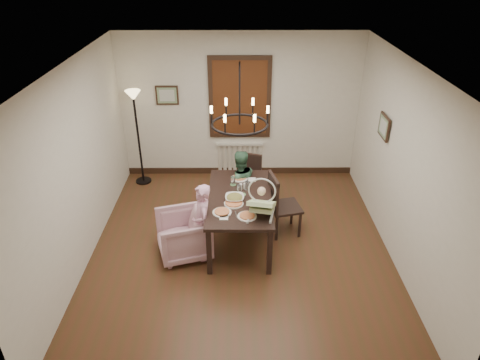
{
  "coord_description": "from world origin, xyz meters",
  "views": [
    {
      "loc": [
        -0.04,
        -5.22,
        4.11
      ],
      "look_at": [
        -0.01,
        0.3,
        1.05
      ],
      "focal_mm": 32.0,
      "sensor_mm": 36.0,
      "label": 1
    }
  ],
  "objects_px": {
    "chair_far": "(247,182)",
    "drinking_glass": "(239,189)",
    "seated_man": "(239,190)",
    "chair_right": "(285,204)",
    "dining_table": "(240,201)",
    "baby_bouncer": "(262,202)",
    "elderly_woman": "(203,228)",
    "floor_lamp": "(139,139)",
    "armchair": "(183,235)"
  },
  "relations": [
    {
      "from": "dining_table",
      "to": "baby_bouncer",
      "type": "height_order",
      "value": "baby_bouncer"
    },
    {
      "from": "chair_right",
      "to": "baby_bouncer",
      "type": "height_order",
      "value": "baby_bouncer"
    },
    {
      "from": "seated_man",
      "to": "baby_bouncer",
      "type": "bearing_deg",
      "value": 87.29
    },
    {
      "from": "chair_right",
      "to": "seated_man",
      "type": "distance_m",
      "value": 0.86
    },
    {
      "from": "dining_table",
      "to": "elderly_woman",
      "type": "relative_size",
      "value": 1.71
    },
    {
      "from": "elderly_woman",
      "to": "dining_table",
      "type": "bearing_deg",
      "value": 113.88
    },
    {
      "from": "chair_far",
      "to": "floor_lamp",
      "type": "xyz_separation_m",
      "value": [
        -2.02,
        0.9,
        0.43
      ]
    },
    {
      "from": "floor_lamp",
      "to": "seated_man",
      "type": "bearing_deg",
      "value": -32.78
    },
    {
      "from": "dining_table",
      "to": "chair_right",
      "type": "bearing_deg",
      "value": 17.11
    },
    {
      "from": "drinking_glass",
      "to": "armchair",
      "type": "bearing_deg",
      "value": -152.53
    },
    {
      "from": "chair_right",
      "to": "seated_man",
      "type": "xyz_separation_m",
      "value": [
        -0.72,
        0.47,
        -0.02
      ]
    },
    {
      "from": "dining_table",
      "to": "chair_right",
      "type": "distance_m",
      "value": 0.77
    },
    {
      "from": "chair_far",
      "to": "armchair",
      "type": "relative_size",
      "value": 1.26
    },
    {
      "from": "elderly_woman",
      "to": "chair_right",
      "type": "bearing_deg",
      "value": 103.12
    },
    {
      "from": "chair_far",
      "to": "chair_right",
      "type": "bearing_deg",
      "value": -36.69
    },
    {
      "from": "chair_far",
      "to": "baby_bouncer",
      "type": "distance_m",
      "value": 1.56
    },
    {
      "from": "drinking_glass",
      "to": "chair_far",
      "type": "bearing_deg",
      "value": 80.96
    },
    {
      "from": "dining_table",
      "to": "chair_far",
      "type": "distance_m",
      "value": 1.04
    },
    {
      "from": "baby_bouncer",
      "to": "drinking_glass",
      "type": "height_order",
      "value": "baby_bouncer"
    },
    {
      "from": "floor_lamp",
      "to": "chair_right",
      "type": "bearing_deg",
      "value": -32.87
    },
    {
      "from": "chair_far",
      "to": "drinking_glass",
      "type": "relative_size",
      "value": 7.0
    },
    {
      "from": "baby_bouncer",
      "to": "drinking_glass",
      "type": "xyz_separation_m",
      "value": [
        -0.32,
        0.56,
        -0.12
      ]
    },
    {
      "from": "baby_bouncer",
      "to": "floor_lamp",
      "type": "distance_m",
      "value": 3.22
    },
    {
      "from": "elderly_woman",
      "to": "seated_man",
      "type": "distance_m",
      "value": 1.21
    },
    {
      "from": "seated_man",
      "to": "chair_right",
      "type": "bearing_deg",
      "value": 129.25
    },
    {
      "from": "seated_man",
      "to": "chair_far",
      "type": "bearing_deg",
      "value": -130.55
    },
    {
      "from": "seated_man",
      "to": "floor_lamp",
      "type": "xyz_separation_m",
      "value": [
        -1.88,
        1.21,
        0.4
      ]
    },
    {
      "from": "seated_man",
      "to": "baby_bouncer",
      "type": "height_order",
      "value": "baby_bouncer"
    },
    {
      "from": "chair_far",
      "to": "drinking_glass",
      "type": "distance_m",
      "value": 1.0
    },
    {
      "from": "seated_man",
      "to": "floor_lamp",
      "type": "height_order",
      "value": "floor_lamp"
    },
    {
      "from": "chair_right",
      "to": "baby_bouncer",
      "type": "bearing_deg",
      "value": 135.65
    },
    {
      "from": "dining_table",
      "to": "armchair",
      "type": "height_order",
      "value": "dining_table"
    },
    {
      "from": "dining_table",
      "to": "drinking_glass",
      "type": "distance_m",
      "value": 0.18
    },
    {
      "from": "chair_far",
      "to": "drinking_glass",
      "type": "bearing_deg",
      "value": -82.41
    },
    {
      "from": "elderly_woman",
      "to": "baby_bouncer",
      "type": "relative_size",
      "value": 1.77
    },
    {
      "from": "dining_table",
      "to": "seated_man",
      "type": "relative_size",
      "value": 1.7
    },
    {
      "from": "elderly_woman",
      "to": "drinking_glass",
      "type": "relative_size",
      "value": 7.4
    },
    {
      "from": "armchair",
      "to": "seated_man",
      "type": "xyz_separation_m",
      "value": [
        0.83,
        1.02,
        0.16
      ]
    },
    {
      "from": "dining_table",
      "to": "seated_man",
      "type": "distance_m",
      "value": 0.72
    },
    {
      "from": "drinking_glass",
      "to": "baby_bouncer",
      "type": "bearing_deg",
      "value": -60.34
    },
    {
      "from": "baby_bouncer",
      "to": "drinking_glass",
      "type": "distance_m",
      "value": 0.65
    },
    {
      "from": "elderly_woman",
      "to": "baby_bouncer",
      "type": "bearing_deg",
      "value": 72.88
    },
    {
      "from": "armchair",
      "to": "drinking_glass",
      "type": "height_order",
      "value": "drinking_glass"
    },
    {
      "from": "chair_right",
      "to": "baby_bouncer",
      "type": "xyz_separation_m",
      "value": [
        -0.42,
        -0.68,
        0.45
      ]
    },
    {
      "from": "drinking_glass",
      "to": "floor_lamp",
      "type": "bearing_deg",
      "value": 136.06
    },
    {
      "from": "dining_table",
      "to": "seated_man",
      "type": "xyz_separation_m",
      "value": [
        -0.0,
        0.68,
        -0.21
      ]
    },
    {
      "from": "elderly_woman",
      "to": "seated_man",
      "type": "height_order",
      "value": "seated_man"
    },
    {
      "from": "dining_table",
      "to": "seated_man",
      "type": "bearing_deg",
      "value": 90.67
    },
    {
      "from": "baby_bouncer",
      "to": "drinking_glass",
      "type": "relative_size",
      "value": 4.18
    },
    {
      "from": "chair_far",
      "to": "armchair",
      "type": "xyz_separation_m",
      "value": [
        -0.97,
        -1.34,
        -0.13
      ]
    }
  ]
}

